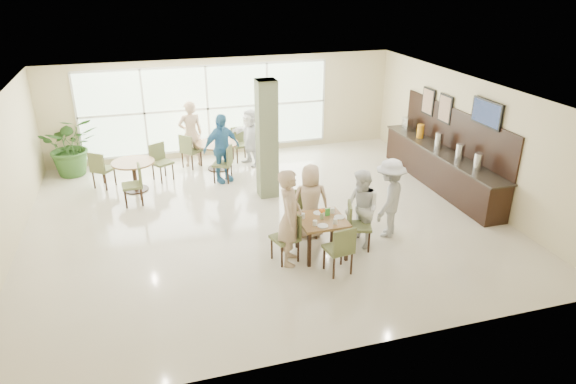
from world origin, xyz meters
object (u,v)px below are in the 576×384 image
object	(u,v)px
buffet_counter	(441,165)
teen_right	(361,209)
teen_left	(290,217)
teen_standing	(389,198)
round_table_left	(134,169)
adult_b	(250,137)
adult_standing	(191,134)
round_table_right	(218,149)
potted_plant	(71,146)
adult_a	(222,148)
teen_far	(310,201)
main_table	(322,224)

from	to	relation	value
buffet_counter	teen_right	bearing A→B (deg)	-145.00
teen_left	teen_standing	size ratio (longest dim) A/B	1.12
round_table_left	adult_b	bearing A→B (deg)	17.46
teen_left	adult_standing	distance (m)	5.79
round_table_right	adult_b	bearing A→B (deg)	6.29
buffet_counter	round_table_right	bearing A→B (deg)	151.52
potted_plant	adult_a	world-z (taller)	adult_a
buffet_counter	teen_far	distance (m)	4.28
buffet_counter	potted_plant	distance (m)	9.56
teen_left	teen_standing	distance (m)	2.28
main_table	teen_left	distance (m)	0.72
adult_a	round_table_right	bearing A→B (deg)	64.87
round_table_left	adult_standing	world-z (taller)	adult_standing
buffet_counter	adult_standing	size ratio (longest dim) A/B	2.57
teen_far	adult_b	distance (m)	4.46
main_table	round_table_right	distance (m)	5.25
round_table_right	teen_far	size ratio (longest dim) A/B	0.74
teen_far	adult_a	xyz separation A→B (m)	(-1.20, 3.43, 0.12)
buffet_counter	teen_far	world-z (taller)	buffet_counter
round_table_left	teen_standing	bearing A→B (deg)	-38.27
round_table_left	round_table_right	world-z (taller)	same
buffet_counter	adult_b	world-z (taller)	buffet_counter
main_table	teen_left	bearing A→B (deg)	-171.15
potted_plant	adult_b	xyz separation A→B (m)	(4.68, -0.59, -0.01)
teen_left	adult_b	size ratio (longest dim) A/B	1.17
round_table_left	adult_b	xyz separation A→B (m)	(3.15, 0.99, 0.23)
potted_plant	adult_b	world-z (taller)	potted_plant
round_table_right	teen_left	world-z (taller)	teen_left
round_table_right	adult_b	size ratio (longest dim) A/B	0.72
teen_far	adult_standing	size ratio (longest dim) A/B	0.84
buffet_counter	teen_standing	size ratio (longest dim) A/B	2.86
round_table_right	teen_standing	bearing A→B (deg)	-60.46
teen_far	teen_right	size ratio (longest dim) A/B	0.99
adult_a	adult_b	xyz separation A→B (m)	(0.97, 1.02, -0.10)
adult_b	teen_left	bearing A→B (deg)	-27.81
round_table_left	buffet_counter	world-z (taller)	buffet_counter
teen_left	teen_far	world-z (taller)	teen_left
teen_left	teen_far	distance (m)	1.13
potted_plant	teen_right	distance (m)	8.09
round_table_left	adult_a	xyz separation A→B (m)	(2.18, -0.03, 0.33)
potted_plant	teen_right	bearing A→B (deg)	-44.80
round_table_right	adult_a	world-z (taller)	adult_a
main_table	teen_far	size ratio (longest dim) A/B	0.57
teen_standing	adult_b	distance (m)	5.18
potted_plant	teen_far	distance (m)	7.04
round_table_left	round_table_right	size ratio (longest dim) A/B	0.91
round_table_left	teen_left	bearing A→B (deg)	-58.22
adult_standing	round_table_right	bearing A→B (deg)	138.72
adult_a	adult_standing	xyz separation A→B (m)	(-0.61, 1.37, 0.02)
teen_standing	adult_b	size ratio (longest dim) A/B	1.04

